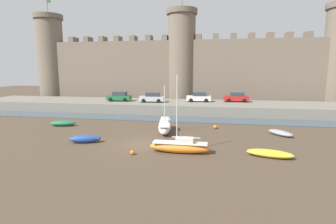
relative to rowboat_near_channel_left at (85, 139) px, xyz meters
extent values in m
plane|color=#4C3D2D|center=(5.52, 0.24, -0.41)|extent=(160.00, 160.00, 0.00)
cube|color=#3D4C56|center=(5.52, 13.55, -0.36)|extent=(80.00, 4.50, 0.10)
cube|color=slate|center=(5.52, 20.80, 0.39)|extent=(70.52, 10.00, 1.60)
cube|color=#706354|center=(5.52, 30.97, 5.99)|extent=(58.52, 2.80, 12.80)
cylinder|color=#706354|center=(-23.74, 30.97, 8.49)|extent=(5.45, 5.45, 17.81)
cylinder|color=#675B4D|center=(-23.74, 30.97, 17.90)|extent=(6.10, 6.10, 1.00)
cylinder|color=#4C4742|center=(-23.74, 30.97, 19.90)|extent=(0.10, 0.10, 3.00)
cube|color=#19591E|center=(-23.29, 30.97, 21.10)|extent=(0.80, 0.04, 0.50)
cylinder|color=#706354|center=(5.52, 30.97, 8.49)|extent=(5.45, 5.45, 17.81)
cylinder|color=#675B4D|center=(5.52, 30.97, 17.90)|extent=(6.10, 6.10, 1.00)
cylinder|color=#4C4742|center=(5.52, 30.97, 19.90)|extent=(0.10, 0.10, 3.00)
cube|color=#6A5E4F|center=(-18.03, 30.97, 12.94)|extent=(1.10, 2.52, 1.10)
cube|color=#6A5E4F|center=(-14.67, 30.97, 12.94)|extent=(1.10, 2.52, 1.10)
cube|color=#6A5E4F|center=(-11.30, 30.97, 12.94)|extent=(1.10, 2.52, 1.10)
cube|color=#6A5E4F|center=(-7.94, 30.97, 12.94)|extent=(1.10, 2.52, 1.10)
cube|color=#6A5E4F|center=(-4.57, 30.97, 12.94)|extent=(1.10, 2.52, 1.10)
cube|color=#6A5E4F|center=(-1.21, 30.97, 12.94)|extent=(1.10, 2.52, 1.10)
cube|color=#6A5E4F|center=(2.16, 30.97, 12.94)|extent=(1.10, 2.52, 1.10)
cube|color=#6A5E4F|center=(8.89, 30.97, 12.94)|extent=(1.10, 2.52, 1.10)
cube|color=#6A5E4F|center=(12.25, 30.97, 12.94)|extent=(1.10, 2.52, 1.10)
cube|color=#6A5E4F|center=(15.62, 30.97, 12.94)|extent=(1.10, 2.52, 1.10)
cube|color=#6A5E4F|center=(18.98, 30.97, 12.94)|extent=(1.10, 2.52, 1.10)
cube|color=#6A5E4F|center=(22.35, 30.97, 12.94)|extent=(1.10, 2.52, 1.10)
cube|color=#6A5E4F|center=(25.71, 30.97, 12.94)|extent=(1.10, 2.52, 1.10)
cube|color=#6A5E4F|center=(29.08, 30.97, 12.94)|extent=(1.10, 2.52, 1.10)
ellipsoid|color=#234793|center=(0.00, 0.00, -0.02)|extent=(3.12, 1.81, 0.79)
ellipsoid|color=blue|center=(0.00, 0.00, 0.04)|extent=(2.55, 1.45, 0.43)
cube|color=beige|center=(-0.22, -0.07, 0.08)|extent=(0.44, 0.83, 0.06)
cube|color=beige|center=(1.10, 0.35, 0.06)|extent=(0.43, 0.59, 0.08)
ellipsoid|color=#1E6B47|center=(-6.46, 6.61, -0.06)|extent=(3.26, 1.67, 0.70)
ellipsoid|color=#339266|center=(-6.46, 6.61, 0.00)|extent=(2.67, 1.33, 0.38)
cube|color=beige|center=(-6.23, 6.65, 0.04)|extent=(0.38, 0.92, 0.06)
cube|color=beige|center=(-7.64, 6.36, 0.02)|extent=(0.39, 0.63, 0.08)
ellipsoid|color=gray|center=(19.41, 6.34, -0.13)|extent=(2.74, 3.02, 0.57)
ellipsoid|color=silver|center=(19.41, 6.34, -0.07)|extent=(2.21, 2.45, 0.31)
cube|color=beige|center=(19.27, 6.51, -0.03)|extent=(0.88, 0.76, 0.06)
cube|color=beige|center=(20.13, 5.44, -0.05)|extent=(0.67, 0.61, 0.08)
ellipsoid|color=silver|center=(6.80, 5.67, 0.16)|extent=(2.21, 5.73, 1.14)
cube|color=silver|center=(6.80, 5.67, 0.69)|extent=(1.90, 5.04, 0.08)
cube|color=silver|center=(6.73, 6.08, 0.95)|extent=(1.12, 1.68, 0.44)
cylinder|color=silver|center=(6.84, 5.39, 2.83)|extent=(0.10, 0.10, 4.20)
cylinder|color=silver|center=(6.71, 6.22, 1.18)|extent=(0.46, 2.50, 0.08)
ellipsoid|color=yellow|center=(16.84, -1.32, -0.11)|extent=(3.86, 2.01, 0.60)
ellipsoid|color=#F2F246|center=(16.84, -1.32, -0.05)|extent=(3.15, 1.60, 0.33)
cube|color=beige|center=(16.57, -1.26, -0.01)|extent=(0.43, 1.06, 0.06)
cube|color=beige|center=(18.23, -1.64, -0.03)|extent=(0.42, 0.72, 0.08)
ellipsoid|color=orange|center=(9.48, -1.48, 0.05)|extent=(5.30, 1.24, 0.92)
cube|color=silver|center=(9.48, -1.48, 0.47)|extent=(4.66, 1.06, 0.08)
cube|color=silver|center=(9.87, -1.49, 0.73)|extent=(1.48, 0.80, 0.44)
cylinder|color=silver|center=(9.21, -1.48, 3.37)|extent=(0.10, 0.10, 5.72)
cylinder|color=silver|center=(10.01, -1.49, 0.96)|extent=(2.38, 0.09, 0.08)
sphere|color=orange|center=(12.48, 8.40, -0.18)|extent=(0.46, 0.46, 0.46)
sphere|color=orange|center=(5.63, -2.72, -0.22)|extent=(0.38, 0.38, 0.38)
cube|color=#1E6638|center=(-4.12, 20.43, 1.79)|extent=(4.17, 1.89, 0.80)
cube|color=#2D3842|center=(-3.97, 20.44, 2.49)|extent=(2.32, 1.60, 0.64)
cylinder|color=black|center=(-5.35, 19.52, 1.51)|extent=(0.65, 0.21, 0.64)
cylinder|color=black|center=(-5.43, 21.22, 1.51)|extent=(0.65, 0.21, 0.64)
cylinder|color=black|center=(-2.81, 19.64, 1.51)|extent=(0.65, 0.21, 0.64)
cylinder|color=black|center=(-2.89, 21.34, 1.51)|extent=(0.65, 0.21, 0.64)
cube|color=silver|center=(9.64, 21.91, 1.79)|extent=(4.17, 1.89, 0.80)
cube|color=#2D3842|center=(9.79, 21.92, 2.49)|extent=(2.32, 1.60, 0.64)
cylinder|color=black|center=(8.41, 21.00, 1.51)|extent=(0.65, 0.21, 0.64)
cylinder|color=black|center=(8.33, 22.70, 1.51)|extent=(0.65, 0.21, 0.64)
cylinder|color=black|center=(10.95, 21.12, 1.51)|extent=(0.65, 0.21, 0.64)
cylinder|color=black|center=(10.87, 22.82, 1.51)|extent=(0.65, 0.21, 0.64)
cube|color=#B2B5B7|center=(1.92, 19.87, 1.79)|extent=(4.17, 1.89, 0.80)
cube|color=#2D3842|center=(2.07, 19.88, 2.49)|extent=(2.32, 1.60, 0.64)
cylinder|color=black|center=(0.69, 18.97, 1.51)|extent=(0.65, 0.21, 0.64)
cylinder|color=black|center=(0.61, 20.67, 1.51)|extent=(0.65, 0.21, 0.64)
cylinder|color=black|center=(3.23, 19.08, 1.51)|extent=(0.65, 0.21, 0.64)
cylinder|color=black|center=(3.15, 20.78, 1.51)|extent=(0.65, 0.21, 0.64)
cube|color=red|center=(15.93, 22.84, 1.79)|extent=(4.17, 1.89, 0.80)
cube|color=#2D3842|center=(16.08, 22.85, 2.49)|extent=(2.32, 1.60, 0.64)
cylinder|color=black|center=(14.70, 21.93, 1.51)|extent=(0.65, 0.21, 0.64)
cylinder|color=black|center=(14.62, 23.63, 1.51)|extent=(0.65, 0.21, 0.64)
cylinder|color=black|center=(17.23, 22.05, 1.51)|extent=(0.65, 0.21, 0.64)
cylinder|color=black|center=(17.16, 23.75, 1.51)|extent=(0.65, 0.21, 0.64)
camera|label=1|loc=(12.24, -22.91, 6.64)|focal=28.00mm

